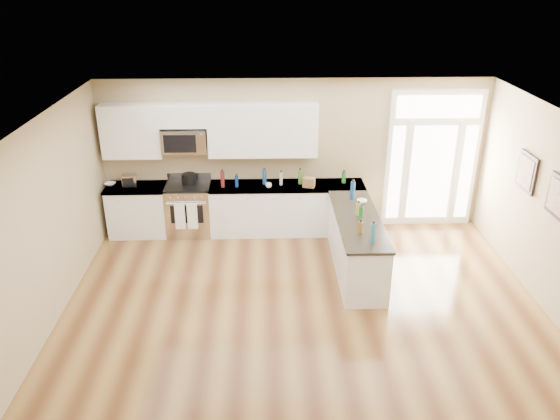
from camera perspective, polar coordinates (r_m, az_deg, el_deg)
name	(u,v)px	position (r m, az deg, el deg)	size (l,w,h in m)	color
ground	(310,360)	(7.21, 3.11, -15.40)	(8.00, 8.00, 0.00)	#583218
room_shell	(313,241)	(6.26, 3.46, -3.29)	(8.00, 8.00, 8.00)	tan
back_cabinet_left	(139,211)	(10.38, -14.51, -0.15)	(1.10, 0.66, 0.94)	white
back_cabinet_right	(286,210)	(10.12, 0.65, 0.02)	(2.85, 0.66, 0.94)	white
peninsula_cabinet	(356,246)	(8.93, 7.97, -3.74)	(0.69, 2.32, 0.94)	white
upper_cabinet_left	(131,131)	(10.01, -15.29, 7.96)	(1.04, 0.33, 0.95)	white
upper_cabinet_right	(263,130)	(9.73, -1.81, 8.35)	(1.94, 0.33, 0.95)	white
upper_cabinet_short	(183,115)	(9.76, -10.08, 9.71)	(0.82, 0.33, 0.40)	white
microwave	(185,140)	(9.85, -9.93, 7.18)	(0.78, 0.41, 0.42)	silver
entry_door	(432,160)	(10.50, 15.59, 5.10)	(1.70, 0.10, 2.60)	white
wall_art_near	(527,172)	(9.17, 24.37, 3.64)	(0.05, 0.58, 0.58)	black
wall_art_far	(559,198)	(8.35, 27.14, 1.17)	(0.05, 0.58, 0.58)	black
kitchen_range	(189,209)	(10.19, -9.46, 0.11)	(0.80, 0.71, 1.08)	silver
stockpot	(189,178)	(10.06, -9.49, 3.30)	(0.26, 0.26, 0.20)	black
toaster_oven	(129,180)	(10.19, -15.46, 3.01)	(0.25, 0.20, 0.22)	silver
cardboard_box	(309,182)	(9.81, 3.04, 2.92)	(0.21, 0.15, 0.17)	brown
bowl_left	(110,184)	(10.36, -17.33, 2.61)	(0.19, 0.19, 0.05)	white
bowl_peninsula	(362,201)	(9.26, 8.56, 0.91)	(0.17, 0.17, 0.05)	white
cup_counter	(269,185)	(9.78, -1.20, 2.58)	(0.11, 0.11, 0.08)	white
counter_bottles	(314,193)	(9.22, 3.53, 1.75)	(2.36, 2.44, 0.31)	#19591E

